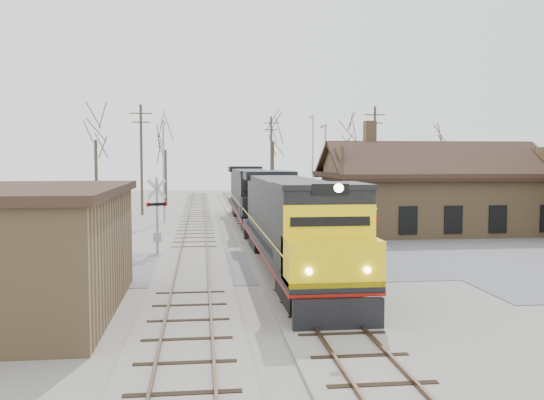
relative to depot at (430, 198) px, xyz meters
The scene contains 20 objects.
ground 17.14m from the depot, 134.97° to the right, with size 140.00×140.00×0.00m, color gray.
road 17.13m from the depot, 134.97° to the right, with size 60.00×9.00×0.03m, color #5A5A5F.
track_main 12.58m from the depot, 165.97° to the left, with size 3.40×90.00×0.24m.
track_siding 16.92m from the depot, 169.70° to the left, with size 3.40×90.00×0.24m.
depot is the anchor object (origin of this frame).
locomotive_lead 18.51m from the depot, 130.37° to the right, with size 3.00×20.09×4.46m.
locomotive_trailing 13.52m from the depot, 152.44° to the left, with size 3.00×20.09×4.22m.
crossbuck_near 19.52m from the depot, 118.87° to the right, with size 1.20×0.32×4.25m.
crossbuck_far 20.02m from the depot, 157.27° to the right, with size 1.14×0.53×4.21m.
streetlight_a 21.09m from the depot, 155.35° to the left, with size 0.25×2.04×8.29m.
streetlight_b 12.44m from the depot, 115.54° to the left, with size 0.25×2.04×8.21m.
streetlight_c 21.39m from the depot, 102.53° to the left, with size 0.25×2.04×9.67m.
utility_pole_a 26.63m from the depot, 144.15° to the left, with size 2.00×0.24×10.10m.
utility_pole_b 33.60m from the depot, 102.96° to the left, with size 2.00×0.24×10.29m.
utility_pole_c 16.33m from the depot, 87.75° to the left, with size 2.00×0.24×10.20m.
tree_a 33.75m from the depot, 142.35° to the left, with size 4.68×4.68×11.47m.
tree_b 34.59m from the depot, 125.71° to the left, with size 4.10×4.10×10.04m.
tree_c 34.38m from the depot, 102.36° to the left, with size 4.84×4.84×11.85m.
tree_d 31.43m from the depot, 86.94° to the left, with size 4.95×4.95×12.13m.
tree_e 25.98m from the depot, 65.73° to the left, with size 3.97×3.97×9.73m.
Camera 1 is at (-4.07, -29.03, 5.27)m, focal length 40.00 mm.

